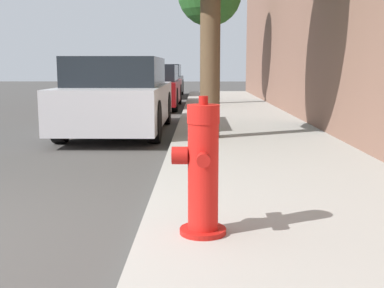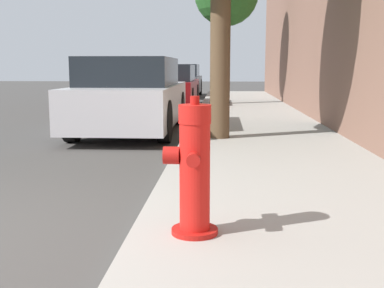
{
  "view_description": "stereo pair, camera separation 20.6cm",
  "coord_description": "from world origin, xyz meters",
  "px_view_note": "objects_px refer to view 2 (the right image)",
  "views": [
    {
      "loc": [
        2.1,
        -3.0,
        1.26
      ],
      "look_at": [
        2.03,
        1.36,
        0.56
      ],
      "focal_mm": 45.0,
      "sensor_mm": 36.0,
      "label": 1
    },
    {
      "loc": [
        2.3,
        -2.99,
        1.26
      ],
      "look_at": [
        2.03,
        1.36,
        0.56
      ],
      "focal_mm": 45.0,
      "sensor_mm": 36.0,
      "label": 2
    }
  ],
  "objects_px": {
    "parked_car_near": "(132,96)",
    "parked_car_far": "(179,81)",
    "fire_hydrant": "(194,171)",
    "parked_car_mid": "(168,87)"
  },
  "relations": [
    {
      "from": "parked_car_near",
      "to": "parked_car_far",
      "type": "bearing_deg",
      "value": 90.52
    },
    {
      "from": "parked_car_near",
      "to": "parked_car_far",
      "type": "xyz_separation_m",
      "value": [
        -0.1,
        11.44,
        -0.03
      ]
    },
    {
      "from": "fire_hydrant",
      "to": "parked_car_near",
      "type": "distance_m",
      "value": 6.27
    },
    {
      "from": "fire_hydrant",
      "to": "parked_car_mid",
      "type": "height_order",
      "value": "parked_car_mid"
    },
    {
      "from": "parked_car_mid",
      "to": "parked_car_far",
      "type": "xyz_separation_m",
      "value": [
        -0.17,
        5.69,
        0.03
      ]
    },
    {
      "from": "parked_car_near",
      "to": "parked_car_far",
      "type": "height_order",
      "value": "parked_car_near"
    },
    {
      "from": "parked_car_far",
      "to": "fire_hydrant",
      "type": "bearing_deg",
      "value": -84.6
    },
    {
      "from": "fire_hydrant",
      "to": "parked_car_far",
      "type": "distance_m",
      "value": 17.59
    },
    {
      "from": "parked_car_mid",
      "to": "parked_car_far",
      "type": "height_order",
      "value": "parked_car_far"
    },
    {
      "from": "parked_car_near",
      "to": "parked_car_mid",
      "type": "relative_size",
      "value": 0.99
    }
  ]
}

